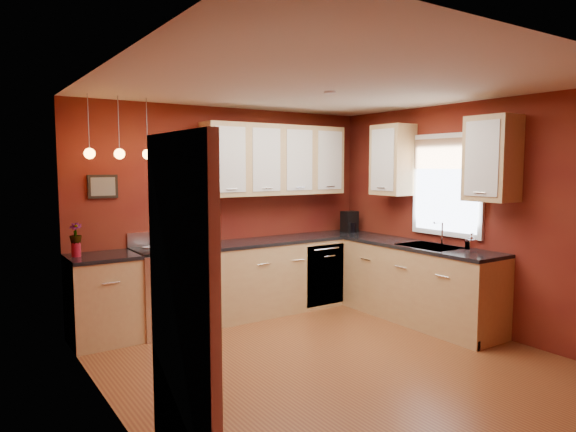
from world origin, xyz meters
TOP-DOWN VIEW (x-y plane):
  - floor at (0.00, 0.00)m, footprint 4.20×4.20m
  - ceiling at (0.00, 0.00)m, footprint 4.00×4.20m
  - wall_back at (0.00, 2.10)m, footprint 4.00×0.02m
  - wall_front at (0.00, -2.10)m, footprint 4.00×0.02m
  - wall_left at (-2.00, 0.00)m, footprint 0.02×4.20m
  - wall_right at (2.00, 0.00)m, footprint 0.02×4.20m
  - base_cabinets_back_left at (-1.65, 1.80)m, footprint 0.70×0.60m
  - base_cabinets_back_right at (0.73, 1.80)m, footprint 2.54×0.60m
  - base_cabinets_right at (1.70, 0.45)m, footprint 0.60×2.10m
  - counter_back_left at (-1.65, 1.80)m, footprint 0.70×0.62m
  - counter_back_right at (0.73, 1.80)m, footprint 2.54×0.62m
  - counter_right at (1.70, 0.45)m, footprint 0.62×2.10m
  - gas_range at (-0.92, 1.80)m, footprint 0.76×0.64m
  - dishwasher_front at (1.10, 1.51)m, footprint 0.60×0.02m
  - sink at (1.70, 0.30)m, footprint 0.50×0.70m
  - window at (1.97, 0.30)m, footprint 0.06×1.02m
  - door_left_wall at (-1.97, -1.20)m, footprint 0.12×0.82m
  - upper_cabinets_back at (0.60, 1.93)m, footprint 2.00×0.35m
  - upper_cabinets_right at (1.82, 0.32)m, footprint 0.35×1.95m
  - wall_picture at (-1.55, 2.08)m, footprint 0.32×0.03m
  - pendant_lights at (-1.45, 1.75)m, footprint 0.71×0.11m
  - red_canister at (-0.45, 1.90)m, footprint 0.15×0.15m
  - red_vase at (-1.90, 1.85)m, footprint 0.09×0.09m
  - flowers at (-1.90, 1.85)m, footprint 0.16×0.16m
  - coffee_maker at (1.77, 1.81)m, footprint 0.21×0.20m
  - soap_pump at (1.75, -0.23)m, footprint 0.12×0.12m
  - dish_towel at (-1.00, 1.47)m, footprint 0.24×0.02m

SIDE VIEW (x-z plane):
  - floor at x=0.00m, z-range 0.00..0.00m
  - base_cabinets_back_left at x=-1.65m, z-range 0.00..0.90m
  - base_cabinets_back_right at x=0.73m, z-range 0.00..0.90m
  - base_cabinets_right at x=1.70m, z-range 0.00..0.90m
  - dishwasher_front at x=1.10m, z-range 0.05..0.85m
  - gas_range at x=-0.92m, z-range -0.07..1.04m
  - dish_towel at x=-1.00m, z-range 0.36..0.68m
  - sink at x=1.70m, z-range 0.75..1.08m
  - counter_back_left at x=-1.65m, z-range 0.90..0.94m
  - counter_back_right at x=0.73m, z-range 0.90..0.94m
  - counter_right at x=1.70m, z-range 0.90..0.94m
  - red_vase at x=-1.90m, z-range 0.94..1.09m
  - door_left_wall at x=-1.97m, z-range 0.00..2.05m
  - soap_pump at x=1.75m, z-range 0.94..1.15m
  - red_canister at x=-0.45m, z-range 0.94..1.16m
  - coffee_maker at x=1.77m, z-range 0.93..1.22m
  - flowers at x=-1.90m, z-range 1.07..1.29m
  - wall_back at x=0.00m, z-range 0.00..2.60m
  - wall_front at x=0.00m, z-range 0.00..2.60m
  - wall_left at x=-2.00m, z-range 0.00..2.60m
  - wall_right at x=2.00m, z-range 0.00..2.60m
  - wall_picture at x=-1.55m, z-range 1.52..1.78m
  - window at x=1.97m, z-range 1.08..2.30m
  - upper_cabinets_back at x=0.60m, z-range 1.50..2.40m
  - upper_cabinets_right at x=1.82m, z-range 1.50..2.40m
  - pendant_lights at x=-1.45m, z-range 1.68..2.34m
  - ceiling at x=0.00m, z-range 2.59..2.61m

